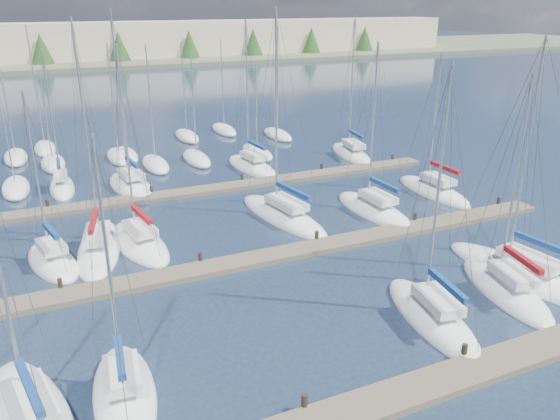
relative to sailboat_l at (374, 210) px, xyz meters
name	(u,v)px	position (x,y,z in m)	size (l,w,h in m)	color
ground	(135,124)	(-10.66, 39.87, -0.17)	(400.00, 400.00, 0.00)	#243348
dock_near	(402,395)	(-10.66, -18.12, -0.02)	(44.00, 1.93, 1.10)	#6B5E4C
dock_mid	(267,257)	(-10.66, -4.12, -0.02)	(44.00, 1.93, 1.10)	#6B5E4C
dock_far	(201,191)	(-10.66, 9.88, -0.02)	(44.00, 1.93, 1.10)	#6B5E4C
sailboat_l	(374,210)	(0.00, 0.00, 0.00)	(3.18, 8.86, 13.22)	white
sailboat_m	(433,191)	(7.03, 1.63, 0.00)	(2.74, 8.65, 12.06)	white
sailboat_o	(131,185)	(-15.84, 13.63, 0.01)	(3.87, 8.52, 15.33)	white
sailboat_i	(99,248)	(-20.01, 1.51, 0.02)	(4.48, 9.64, 15.03)	white
sailboat_c	(124,393)	(-20.92, -13.38, 0.01)	(3.13, 6.95, 11.56)	white
sailboat_j	(140,243)	(-17.49, 1.26, 0.01)	(3.92, 8.35, 13.52)	white
sailboat_d	(432,316)	(-5.77, -13.95, 0.01)	(3.85, 8.48, 13.40)	white
sailboat_h	(53,262)	(-22.87, 0.65, 0.01)	(3.79, 6.83, 11.20)	white
sailboat_f	(520,274)	(1.93, -12.37, 0.00)	(4.05, 10.38, 14.20)	white
sailboat_e	(505,290)	(-0.30, -13.47, 0.01)	(4.23, 8.25, 12.65)	white
sailboat_k	(283,216)	(-6.83, 1.77, 0.01)	(4.40, 10.75, 15.52)	white
sailboat_r	(351,154)	(6.96, 14.63, 0.01)	(4.07, 9.27, 14.55)	white
sailboat_p	(252,166)	(-4.14, 14.74, 0.01)	(3.55, 8.71, 14.33)	white
sailboat_n	(62,187)	(-21.30, 15.56, 0.03)	(2.28, 6.75, 12.35)	white
distant_boats	(121,155)	(-15.00, 23.63, 0.12)	(36.93, 20.75, 13.30)	#9EA0A5
shoreline	(14,33)	(-23.95, 129.64, 7.27)	(400.00, 60.00, 38.00)	#666B51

